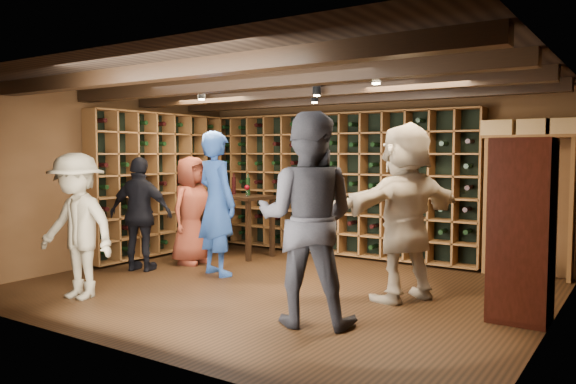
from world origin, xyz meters
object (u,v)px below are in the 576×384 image
Objects in this scene: display_cabinet at (521,234)px; guest_khaki at (77,226)px; guest_red_floral at (191,210)px; guest_woman_black at (141,214)px; guest_beige at (405,212)px; man_grey_suit at (307,219)px; man_blue_shirt at (217,203)px; tasting_table at (234,202)px.

guest_khaki is (-4.34, -1.82, -0.04)m from display_cabinet.
guest_woman_black is (-0.24, -0.76, -0.00)m from guest_red_floral.
display_cabinet is at bearing 110.19° from guest_beige.
display_cabinet is at bearing -97.21° from guest_red_floral.
man_grey_suit is at bearing -144.13° from display_cabinet.
tasting_table is (-0.76, 1.30, -0.12)m from man_blue_shirt.
tasting_table is (-4.58, 1.28, -0.01)m from display_cabinet.
display_cabinet is at bearing -163.10° from man_blue_shirt.
man_grey_suit reaches higher than man_blue_shirt.
tasting_table is (0.29, 1.68, 0.05)m from guest_woman_black.
guest_khaki is at bearing 91.88° from guest_woman_black.
guest_red_floral is 1.17× the size of tasting_table.
man_grey_suit reaches higher than guest_beige.
guest_beige is (2.58, 0.16, 0.03)m from man_blue_shirt.
display_cabinet is at bearing 17.24° from guest_khaki.
tasting_table is at bearing -82.33° from guest_beige.
guest_woman_black is at bearing 36.58° from man_blue_shirt.
guest_khaki is 3.11m from tasting_table.
guest_red_floral is 2.19m from guest_khaki.
guest_red_floral is 0.93m from tasting_table.
man_grey_suit is 1.28× the size of guest_red_floral.
man_grey_suit is at bearing -33.34° from tasting_table.
guest_khaki is at bearing -31.16° from guest_beige.
man_blue_shirt is 2.45m from man_grey_suit.
guest_khaki reaches higher than guest_woman_black.
display_cabinet is 1.29× the size of tasting_table.
display_cabinet is at bearing 166.02° from guest_woman_black.
guest_beige is (3.63, 0.54, 0.20)m from guest_woman_black.
display_cabinet is 0.91× the size of man_blue_shirt.
guest_beige is (3.39, -0.22, 0.19)m from guest_red_floral.
man_blue_shirt is 1.13m from guest_woman_black.
display_cabinet is 2.09m from man_grey_suit.
guest_woman_black reaches higher than tasting_table.
man_grey_suit is at bearing -120.92° from guest_red_floral.
guest_red_floral is at bearing 175.63° from display_cabinet.
guest_woman_black is at bearing 159.82° from guest_red_floral.
man_grey_suit is 1.02× the size of guest_beige.
guest_khaki is at bearing -157.27° from display_cabinet.
man_grey_suit is 3.29m from guest_woman_black.
guest_red_floral is at bearing -47.64° from man_grey_suit.
guest_woman_black is (-1.05, -0.38, -0.17)m from man_blue_shirt.
guest_beige is at bearing -11.41° from tasting_table.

